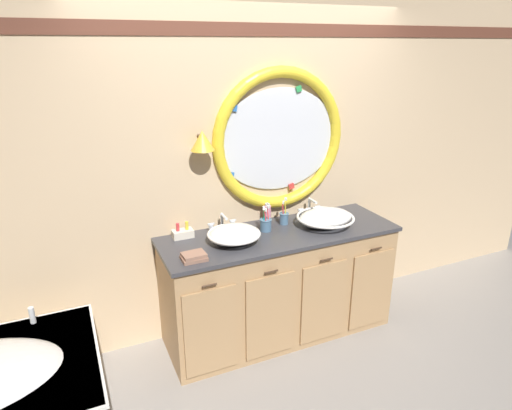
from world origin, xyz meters
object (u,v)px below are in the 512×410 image
object	(u,v)px
toothbrush_holder_left	(266,224)
sink_basin_right	(325,218)
toothbrush_holder_right	(284,218)
sink_basin_left	(234,234)
soap_dispenser	(267,214)
toiletry_basket	(183,233)
folded_hand_towel	(194,257)

from	to	relation	value
toothbrush_holder_left	sink_basin_right	bearing A→B (deg)	-12.01
toothbrush_holder_left	toothbrush_holder_right	world-z (taller)	toothbrush_holder_right
sink_basin_left	toothbrush_holder_right	xyz separation A→B (m)	(0.49, 0.16, -0.01)
sink_basin_left	toothbrush_holder_right	size ratio (longest dim) A/B	1.78
toothbrush_holder_left	soap_dispenser	xyz separation A→B (m)	(0.08, 0.14, 0.02)
sink_basin_right	soap_dispenser	xyz separation A→B (m)	(-0.39, 0.24, 0.01)
sink_basin_right	toothbrush_holder_right	xyz separation A→B (m)	(-0.28, 0.16, -0.01)
toothbrush_holder_right	toiletry_basket	distance (m)	0.80
toothbrush_holder_right	folded_hand_towel	size ratio (longest dim) A/B	1.32
toothbrush_holder_right	folded_hand_towel	xyz separation A→B (m)	(-0.83, -0.31, -0.03)
toothbrush_holder_right	soap_dispenser	world-z (taller)	toothbrush_holder_right
sink_basin_right	toiletry_basket	xyz separation A→B (m)	(-1.08, 0.24, -0.03)
toothbrush_holder_left	toiletry_basket	distance (m)	0.63
sink_basin_left	toothbrush_holder_right	bearing A→B (deg)	18.43
sink_basin_left	toothbrush_holder_left	world-z (taller)	toothbrush_holder_left
sink_basin_left	folded_hand_towel	size ratio (longest dim) A/B	2.35
sink_basin_left	toothbrush_holder_left	distance (m)	0.31
toothbrush_holder_left	toiletry_basket	bearing A→B (deg)	167.27
sink_basin_left	soap_dispenser	size ratio (longest dim) A/B	2.23
sink_basin_left	toiletry_basket	size ratio (longest dim) A/B	2.55
toothbrush_holder_right	toiletry_basket	xyz separation A→B (m)	(-0.80, 0.07, -0.02)
sink_basin_left	sink_basin_right	distance (m)	0.77
toiletry_basket	toothbrush_holder_right	bearing A→B (deg)	-5.34
folded_hand_towel	toothbrush_holder_right	bearing A→B (deg)	20.46
folded_hand_towel	soap_dispenser	bearing A→B (deg)	28.15
soap_dispenser	folded_hand_towel	distance (m)	0.82
toiletry_basket	folded_hand_towel	bearing A→B (deg)	-94.64
toothbrush_holder_left	soap_dispenser	world-z (taller)	toothbrush_holder_left
toothbrush_holder_right	sink_basin_right	bearing A→B (deg)	-30.28
toothbrush_holder_right	toiletry_basket	world-z (taller)	toothbrush_holder_right
sink_basin_right	folded_hand_towel	distance (m)	1.12
toothbrush_holder_left	toothbrush_holder_right	distance (m)	0.20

